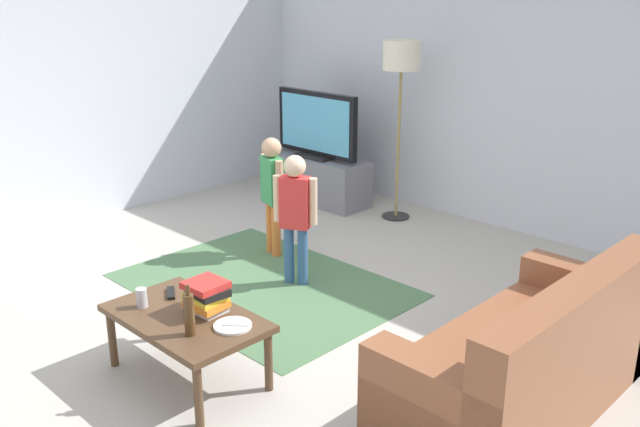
{
  "coord_description": "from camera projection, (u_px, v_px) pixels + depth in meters",
  "views": [
    {
      "loc": [
        3.4,
        -2.86,
        2.27
      ],
      "look_at": [
        0.0,
        0.6,
        0.65
      ],
      "focal_mm": 38.36,
      "sensor_mm": 36.0,
      "label": 1
    }
  ],
  "objects": [
    {
      "name": "wall_back",
      "position": [
        496.0,
        87.0,
        6.52
      ],
      "size": [
        6.0,
        0.12,
        2.7
      ],
      "primitive_type": "cube",
      "color": "silver",
      "rests_on": "ground"
    },
    {
      "name": "child_center",
      "position": [
        295.0,
        208.0,
        5.29
      ],
      "size": [
        0.32,
        0.22,
        1.05
      ],
      "color": "#33598C",
      "rests_on": "ground"
    },
    {
      "name": "tv",
      "position": [
        317.0,
        125.0,
        7.31
      ],
      "size": [
        1.1,
        0.28,
        0.71
      ],
      "color": "black",
      "rests_on": "tv_stand"
    },
    {
      "name": "bottle",
      "position": [
        189.0,
        314.0,
        3.78
      ],
      "size": [
        0.06,
        0.06,
        0.3
      ],
      "color": "#4C3319",
      "rests_on": "coffee_table"
    },
    {
      "name": "tv_remote",
      "position": [
        171.0,
        293.0,
        4.31
      ],
      "size": [
        0.17,
        0.13,
        0.02
      ],
      "primitive_type": "cube",
      "rotation": [
        0.0,
        0.0,
        -0.57
      ],
      "color": "black",
      "rests_on": "coffee_table"
    },
    {
      "name": "book_stack",
      "position": [
        206.0,
        296.0,
        4.06
      ],
      "size": [
        0.27,
        0.23,
        0.19
      ],
      "color": "white",
      "rests_on": "coffee_table"
    },
    {
      "name": "tv_stand",
      "position": [
        318.0,
        179.0,
        7.52
      ],
      "size": [
        1.2,
        0.44,
        0.5
      ],
      "color": "slate",
      "rests_on": "ground"
    },
    {
      "name": "soda_can",
      "position": [
        141.0,
        298.0,
        4.13
      ],
      "size": [
        0.07,
        0.07,
        0.12
      ],
      "primitive_type": "cylinder",
      "color": "silver",
      "rests_on": "coffee_table"
    },
    {
      "name": "floor_lamp",
      "position": [
        401.0,
        65.0,
        6.56
      ],
      "size": [
        0.36,
        0.36,
        1.78
      ],
      "color": "#262626",
      "rests_on": "ground"
    },
    {
      "name": "area_rug",
      "position": [
        263.0,
        285.0,
        5.45
      ],
      "size": [
        2.2,
        1.6,
        0.01
      ],
      "primitive_type": "cube",
      "color": "#4C724C",
      "rests_on": "ground"
    },
    {
      "name": "couch",
      "position": [
        533.0,
        366.0,
        3.75
      ],
      "size": [
        0.8,
        1.8,
        0.86
      ],
      "color": "brown",
      "rests_on": "ground"
    },
    {
      "name": "plate",
      "position": [
        233.0,
        326.0,
        3.9
      ],
      "size": [
        0.22,
        0.22,
        0.02
      ],
      "color": "white",
      "rests_on": "coffee_table"
    },
    {
      "name": "child_near_tv",
      "position": [
        272.0,
        185.0,
        5.9
      ],
      "size": [
        0.34,
        0.18,
        1.05
      ],
      "color": "orange",
      "rests_on": "ground"
    },
    {
      "name": "coffee_table",
      "position": [
        186.0,
        322.0,
        4.06
      ],
      "size": [
        1.0,
        0.6,
        0.42
      ],
      "color": "#513823",
      "rests_on": "ground"
    },
    {
      "name": "ground",
      "position": [
        262.0,
        318.0,
        4.92
      ],
      "size": [
        7.8,
        7.8,
        0.0
      ],
      "primitive_type": "plane",
      "color": "#B2ADA3"
    },
    {
      "name": "wall_left",
      "position": [
        50.0,
        88.0,
        6.48
      ],
      "size": [
        0.12,
        6.0,
        2.7
      ],
      "primitive_type": "cube",
      "color": "silver",
      "rests_on": "ground"
    }
  ]
}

